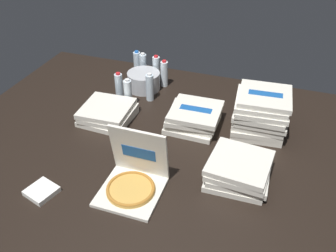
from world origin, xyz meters
name	(u,v)px	position (x,y,z in m)	size (l,w,h in m)	color
ground_plane	(166,152)	(0.00, 0.00, -0.01)	(3.20, 2.40, 0.02)	black
open_pizza_box	(133,179)	(-0.07, -0.40, 0.07)	(0.36, 0.37, 0.38)	silver
pizza_stack_center_near	(108,113)	(-0.55, 0.22, 0.06)	(0.39, 0.38, 0.12)	silver
pizza_stack_left_near	(194,117)	(0.10, 0.35, 0.08)	(0.40, 0.39, 0.16)	silver
pizza_stack_center_far	(261,113)	(0.57, 0.45, 0.15)	(0.41, 0.41, 0.31)	silver
pizza_stack_right_mid	(239,170)	(0.52, -0.11, 0.08)	(0.39, 0.39, 0.15)	silver
ice_bucket	(144,81)	(-0.47, 0.76, 0.08)	(0.28, 0.28, 0.16)	#B7BABF
water_bottle_0	(150,87)	(-0.35, 0.60, 0.12)	(0.07, 0.07, 0.24)	silver
water_bottle_1	(128,93)	(-0.48, 0.45, 0.12)	(0.07, 0.07, 0.24)	white
water_bottle_2	(143,66)	(-0.55, 0.95, 0.12)	(0.07, 0.07, 0.24)	silver
water_bottle_3	(137,64)	(-0.62, 0.97, 0.12)	(0.07, 0.07, 0.24)	silver
water_bottle_4	(156,69)	(-0.42, 0.94, 0.12)	(0.07, 0.07, 0.24)	white
water_bottle_5	(119,87)	(-0.60, 0.53, 0.12)	(0.07, 0.07, 0.24)	silver
water_bottle_6	(164,74)	(-0.32, 0.87, 0.12)	(0.07, 0.07, 0.24)	white
napkin_pile	(42,191)	(-0.58, -0.62, 0.02)	(0.16, 0.16, 0.03)	white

